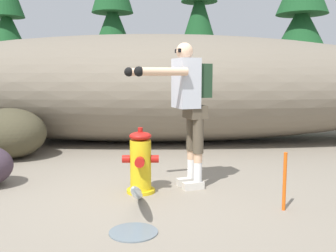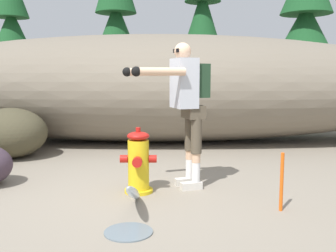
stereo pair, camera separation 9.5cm
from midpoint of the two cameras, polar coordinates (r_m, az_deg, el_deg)
name	(u,v)px [view 1 (the left image)]	position (r m, az deg, el deg)	size (l,w,h in m)	color
ground_plane	(149,195)	(4.58, -3.44, -10.17)	(56.00, 56.00, 0.04)	gray
dirt_embankment	(155,88)	(8.14, -2.33, 5.61)	(12.51, 3.20, 2.22)	#756B5B
fire_hydrant	(141,163)	(4.52, -4.69, -5.48)	(0.43, 0.38, 0.77)	gold
hydrant_water_jet	(136,199)	(3.84, -5.42, -10.73)	(0.43, 1.25, 0.49)	silver
utility_worker	(187,97)	(4.61, 2.30, 4.32)	(1.04, 0.70, 1.75)	beige
boulder_mid	(9,133)	(6.94, -22.89, -0.99)	(1.16, 1.22, 0.84)	#46412D
pine_tree_far_left	(7,27)	(14.81, -22.94, 13.41)	(1.90, 1.90, 5.25)	#47331E
pine_tree_left	(113,25)	(12.96, -8.41, 14.63)	(2.05, 2.05, 5.57)	#47331E
pine_tree_center	(199,15)	(13.53, 4.42, 16.09)	(1.88, 1.88, 6.34)	#47331E
pine_tree_right	(301,25)	(14.70, 18.97, 13.92)	(2.76, 2.76, 5.71)	#47331E
survey_stake	(285,181)	(4.09, 16.26, -7.91)	(0.04, 0.04, 0.60)	#E55914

